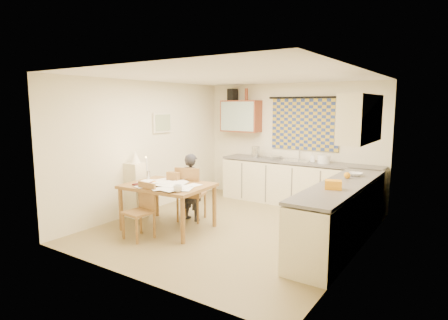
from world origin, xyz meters
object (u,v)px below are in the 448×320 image
Objects in this scene: chair_far at (191,204)px; shelf_stand at (136,190)px; dining_table at (168,206)px; counter_back at (298,183)px; counter_right at (341,215)px; stove at (315,238)px; person at (192,187)px.

chair_far is 1.07m from shelf_stand.
counter_back is at bearing 60.61° from dining_table.
counter_right is at bearing 169.15° from chair_far.
stove is at bearing -63.35° from counter_back.
counter_right is 3.61m from shelf_stand.
person is at bearing -120.38° from counter_back.
stove is 0.88× the size of chair_far.
counter_right is 2.45× the size of person.
shelf_stand reaches higher than chair_far.
dining_table is at bearing -161.63° from counter_right.
chair_far is (0.04, 0.56, -0.07)m from dining_table.
counter_right is 3.01× the size of chair_far.
counter_back is 2.85m from dining_table.
counter_right is 2.59m from chair_far.
chair_far is at bearing 21.95° from shelf_stand.
person is at bearing -92.33° from chair_far.
counter_back reaches higher than stove.
counter_back is 3.84× the size of stove.
shelf_stand is (-3.54, 0.37, 0.08)m from stove.
counter_back is 1.12× the size of counter_right.
stove reaches higher than dining_table.
chair_far is 0.82× the size of person.
counter_right is at bearing 13.99° from dining_table.
dining_table is at bearing 175.44° from stove.
shelf_stand is at bearing 4.25° from chair_far.
chair_far is at bearing -119.93° from counter_back.
stove is 0.85× the size of shelf_stand.
counter_right is at bearing -50.81° from counter_back.
person is (-2.58, -0.28, 0.15)m from counter_right.
shelf_stand is (-0.93, 0.17, 0.13)m from dining_table.
chair_far reaches higher than counter_back.
shelf_stand reaches higher than counter_back.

